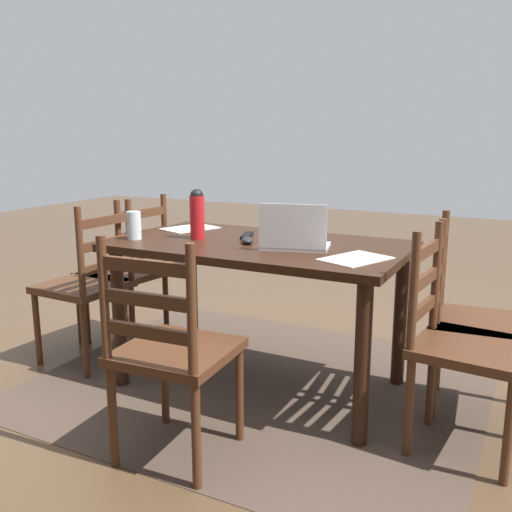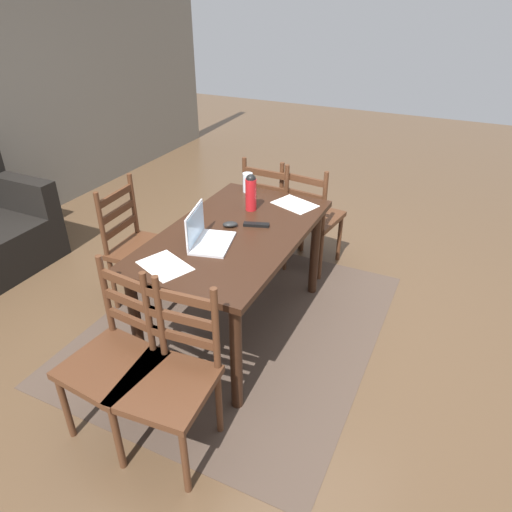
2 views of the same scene
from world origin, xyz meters
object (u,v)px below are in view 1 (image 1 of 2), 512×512
Objects in this scene: chair_right_near at (126,273)px; tv_remote at (247,236)px; chair_left_far at (462,344)px; water_bottle at (197,213)px; chair_right_far at (88,285)px; laptop at (294,238)px; dining_table at (260,263)px; chair_far_head at (172,352)px; computer_mouse at (247,240)px; chair_left_near at (472,321)px; drinking_glass at (134,225)px.

chair_right_near is 0.96m from tv_remote.
chair_left_far is 3.62× the size of water_bottle.
tv_remote is at bearing -163.49° from chair_right_far.
laptop is (-1.25, 0.25, 0.37)m from chair_right_near.
chair_far_head is (-0.00, 0.79, -0.20)m from dining_table.
laptop is (-0.22, -0.71, 0.37)m from chair_far_head.
chair_right_far is 1.00× the size of chair_far_head.
dining_table is 1.55× the size of chair_right_near.
laptop reaches higher than tv_remote.
computer_mouse is at bearing -86.34° from chair_far_head.
tv_remote is (0.13, -0.89, 0.32)m from chair_far_head.
chair_left_near is at bearing -162.60° from laptop.
laptop is at bearing 143.99° from computer_mouse.
tv_remote is at bearing -146.32° from water_bottle.
drinking_glass is at bearing 8.91° from laptop.
chair_far_head is 0.95m from tv_remote.
chair_left_far reaches higher than drinking_glass.
chair_right_far is 2.05m from chair_left_far.
drinking_glass is at bearing 19.12° from dining_table.
computer_mouse is at bearing 167.30° from chair_right_near.
chair_right_far is 0.99m from tv_remote.
chair_right_far is 2.61× the size of laptop.
drinking_glass is (0.63, 0.22, 0.18)m from dining_table.
drinking_glass is at bearing -42.29° from chair_far_head.
tv_remote is (-0.90, 0.07, 0.32)m from chair_right_near.
water_bottle is 0.32m from computer_mouse.
dining_table is 0.20m from tv_remote.
laptop reaches higher than chair_right_near.
chair_far_head is at bearing 43.25° from chair_left_near.
drinking_glass reaches higher than dining_table.
chair_right_far is 1.00× the size of chair_left_far.
tv_remote is at bearing -27.02° from laptop.
dining_table is 1.06m from chair_left_near.
chair_far_head is 0.93m from water_bottle.
chair_right_far reaches higher than dining_table.
chair_left_near is at bearing -136.75° from chair_far_head.
dining_table is 1.55× the size of chair_left_far.
dining_table is at bearing 9.20° from chair_left_near.
chair_right_near is at bearing -22.56° from tv_remote.
water_bottle is at bearing 8.41° from dining_table.
chair_right_far is at bearing 0.16° from chair_left_far.
water_bottle is (0.57, -0.03, 0.08)m from laptop.
chair_right_near is at bearing -11.26° from laptop.
chair_far_head is at bearing 63.56° from computer_mouse.
chair_far_head is 2.61× the size of laptop.
chair_far_head is 0.83m from laptop.
drinking_glass is at bearing 135.77° from chair_right_near.
water_bottle is (-0.68, 0.22, 0.45)m from chair_right_near.
chair_right_far and chair_left_near have the same top height.
chair_left_far reaches higher than tv_remote.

